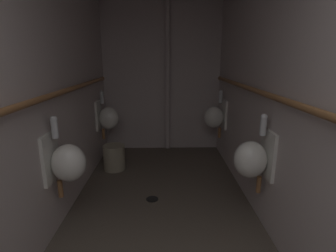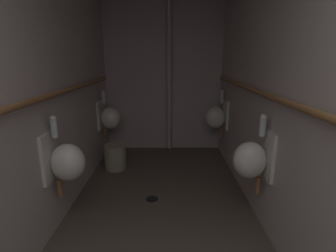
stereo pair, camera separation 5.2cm
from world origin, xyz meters
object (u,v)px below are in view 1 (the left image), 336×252
at_px(urinal_left_far, 108,118).
at_px(urinal_right_mid, 253,158).
at_px(urinal_right_far, 215,117).
at_px(floor_drain, 152,199).
at_px(urinal_left_mid, 66,162).
at_px(standpipe_back_wall, 167,72).
at_px(waste_bin, 114,157).

xyz_separation_m(urinal_left_far, urinal_right_mid, (1.67, -1.71, 0.00)).
distance_m(urinal_right_far, floor_drain, 1.72).
bearing_deg(floor_drain, urinal_right_far, 53.26).
distance_m(urinal_left_mid, standpipe_back_wall, 2.49).
relative_size(urinal_left_far, standpipe_back_wall, 0.28).
xyz_separation_m(urinal_right_mid, urinal_right_far, (0.00, 1.74, 0.00)).
bearing_deg(standpipe_back_wall, urinal_right_far, -29.76).
distance_m(urinal_left_far, urinal_right_mid, 2.39).
bearing_deg(urinal_right_far, waste_bin, -164.83).
distance_m(urinal_right_mid, waste_bin, 2.08).
bearing_deg(standpipe_back_wall, urinal_left_far, -153.75).
bearing_deg(urinal_right_mid, standpipe_back_wall, 108.88).
height_order(urinal_right_mid, standpipe_back_wall, standpipe_back_wall).
relative_size(urinal_left_mid, urinal_right_far, 1.00).
height_order(standpipe_back_wall, waste_bin, standpipe_back_wall).
height_order(urinal_right_far, waste_bin, urinal_right_far).
distance_m(standpipe_back_wall, floor_drain, 2.17).
bearing_deg(floor_drain, waste_bin, 124.25).
relative_size(floor_drain, waste_bin, 0.39).
relative_size(urinal_right_mid, standpipe_back_wall, 0.28).
xyz_separation_m(urinal_right_far, waste_bin, (-1.52, -0.41, -0.50)).
bearing_deg(floor_drain, urinal_left_mid, -144.03).
relative_size(urinal_right_mid, floor_drain, 5.39).
xyz_separation_m(urinal_left_mid, urinal_left_far, (0.00, 1.75, 0.00)).
bearing_deg(standpipe_back_wall, urinal_left_mid, -112.75).
xyz_separation_m(urinal_left_mid, urinal_right_mid, (1.67, 0.05, 0.00)).
xyz_separation_m(urinal_left_mid, urinal_right_far, (1.67, 1.79, 0.00)).
relative_size(urinal_left_far, floor_drain, 5.39).
bearing_deg(urinal_left_far, waste_bin, -68.94).
bearing_deg(urinal_right_mid, urinal_left_far, 134.35).
distance_m(urinal_right_far, standpipe_back_wall, 1.08).
height_order(urinal_left_far, standpipe_back_wall, standpipe_back_wall).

